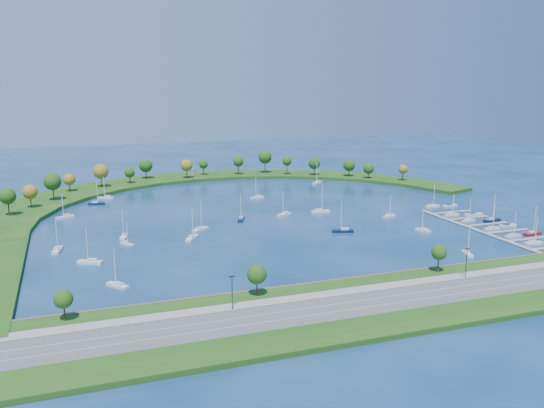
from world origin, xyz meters
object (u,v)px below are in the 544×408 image
object	(u,v)px
moored_boat_17	(389,215)
docked_boat_8	(451,214)
harbor_tower	(193,173)
docked_boat_10	(432,206)
docked_boat_2	(513,235)
docked_boat_0	(534,242)
dock_system	(489,228)
moored_boat_6	(241,218)
docked_boat_6	(468,220)
moored_boat_3	(423,229)
moored_boat_16	(57,249)
docked_boat_11	(450,205)
moored_boat_2	(127,243)
docked_boat_9	(473,214)
moored_boat_1	(118,284)
moored_boat_7	(96,203)
moored_boat_15	(106,197)
moored_boat_10	(467,253)
docked_boat_5	(507,225)
moored_boat_14	(192,237)
docked_boat_4	(492,228)
moored_boat_0	(317,182)
moored_boat_8	(90,261)
moored_boat_11	(257,197)
moored_boat_18	(65,216)
moored_boat_12	(320,211)
moored_boat_9	(343,230)
moored_boat_5	(284,214)
docked_boat_3	(532,233)
docked_boat_7	(492,220)
moored_boat_4	(124,236)

from	to	relation	value
moored_boat_17	docked_boat_8	xyz separation A→B (m)	(30.33, -8.24, 0.00)
harbor_tower	docked_boat_10	bearing A→B (deg)	-52.68
docked_boat_2	docked_boat_0	bearing A→B (deg)	-93.13
dock_system	moored_boat_6	distance (m)	113.86
docked_boat_2	docked_boat_6	bearing A→B (deg)	86.93
moored_boat_3	moored_boat_16	world-z (taller)	moored_boat_16
docked_boat_10	docked_boat_11	distance (m)	10.07
moored_boat_16	moored_boat_17	size ratio (longest dim) A/B	1.27
moored_boat_2	docked_boat_9	size ratio (longest dim) A/B	1.02
moored_boat_1	docked_boat_2	xyz separation A→B (m)	(164.44, 5.37, -0.04)
moored_boat_7	moored_boat_15	bearing A→B (deg)	83.92
moored_boat_15	moored_boat_16	distance (m)	102.76
moored_boat_7	moored_boat_10	xyz separation A→B (m)	(128.96, -142.81, -0.03)
moored_boat_7	docked_boat_5	xyz separation A→B (m)	(174.32, -113.19, -0.28)
moored_boat_14	docked_boat_4	bearing A→B (deg)	-68.58
dock_system	moored_boat_7	world-z (taller)	moored_boat_7
moored_boat_0	docked_boat_11	distance (m)	94.95
moored_boat_8	docked_boat_2	distance (m)	173.17
moored_boat_11	moored_boat_18	bearing A→B (deg)	-3.60
moored_boat_7	docked_boat_2	distance (m)	208.13
moored_boat_2	moored_boat_12	bearing A→B (deg)	69.18
moored_boat_12	docked_boat_4	xyz separation A→B (m)	(58.32, -57.06, -0.08)
docked_boat_9	docked_boat_11	xyz separation A→B (m)	(1.91, 21.21, -0.05)
moored_boat_18	docked_boat_9	bearing A→B (deg)	140.31
moored_boat_12	docked_boat_4	distance (m)	81.58
moored_boat_9	docked_boat_9	bearing A→B (deg)	-158.03
moored_boat_5	docked_boat_5	bearing A→B (deg)	120.61
harbor_tower	docked_boat_5	size ratio (longest dim) A/B	0.50
moored_boat_11	harbor_tower	bearing A→B (deg)	-86.50
moored_boat_7	moored_boat_0	bearing A→B (deg)	24.28
dock_system	moored_boat_5	size ratio (longest dim) A/B	6.79
docked_boat_2	docked_boat_3	world-z (taller)	docked_boat_3
docked_boat_0	docked_boat_2	world-z (taller)	docked_boat_0
moored_boat_8	moored_boat_9	distance (m)	107.27
docked_boat_7	docked_boat_3	bearing A→B (deg)	-97.51
moored_boat_12	docked_boat_4	size ratio (longest dim) A/B	1.24
docked_boat_4	docked_boat_6	world-z (taller)	docked_boat_4
docked_boat_3	docked_boat_5	xyz separation A→B (m)	(-0.03, 15.11, -0.29)
dock_system	docked_boat_10	bearing A→B (deg)	86.81
moored_boat_10	docked_boat_5	size ratio (longest dim) A/B	1.34
moored_boat_5	moored_boat_10	size ratio (longest dim) A/B	1.05
moored_boat_9	docked_boat_8	world-z (taller)	moored_boat_9
harbor_tower	moored_boat_4	bearing A→B (deg)	-113.16
docked_boat_5	moored_boat_11	bearing A→B (deg)	130.46
docked_boat_4	docked_boat_2	bearing A→B (deg)	-93.54
moored_boat_14	docked_boat_6	size ratio (longest dim) A/B	1.23
moored_boat_6	docked_boat_0	size ratio (longest dim) A/B	1.07
moored_boat_17	docked_boat_11	world-z (taller)	moored_boat_17
moored_boat_0	moored_boat_17	bearing A→B (deg)	47.92
moored_boat_10	docked_boat_5	world-z (taller)	moored_boat_10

